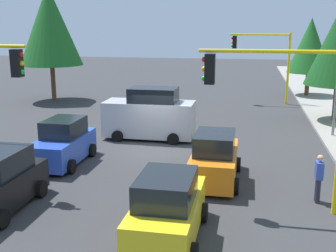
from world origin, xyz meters
name	(u,v)px	position (x,y,z in m)	size (l,w,h in m)	color
ground_plane	(152,149)	(0.00, 0.00, 0.00)	(120.00, 120.00, 0.00)	#353538
traffic_signal_far_left	(265,54)	(-14.00, 5.66, 3.87)	(0.36, 4.59, 5.46)	yellow
traffic_signal_near_left	(282,97)	(6.00, 5.64, 3.79)	(0.36, 4.59, 5.34)	yellow
tree_roadside_far	(310,46)	(-18.00, 9.50, 4.34)	(3.64, 3.64, 6.63)	brown
tree_opposite_side	(50,26)	(-12.00, -11.00, 5.97)	(4.95, 4.95, 9.07)	brown
delivery_van_silver	(150,115)	(-2.00, -0.55, 1.28)	(2.22, 4.80, 2.77)	#B2B5BA
car_orange	(215,159)	(3.75, 3.41, 0.90)	(4.00, 1.99, 1.98)	orange
car_blue	(63,143)	(2.83, -3.33, 0.90)	(3.83, 1.97, 1.98)	blue
car_yellow	(167,210)	(8.66, 2.50, 0.90)	(4.01, 2.02, 1.98)	yellow
pedestrian_crossing	(319,177)	(5.13, 7.09, 0.91)	(0.40, 0.24, 1.70)	#262638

